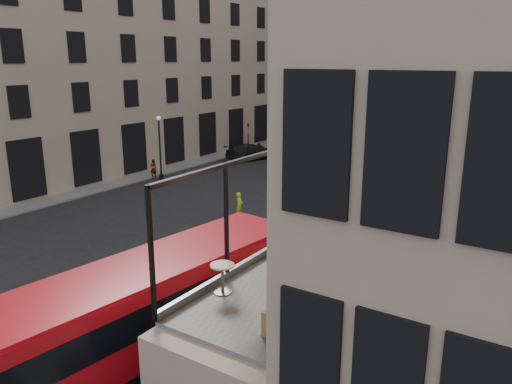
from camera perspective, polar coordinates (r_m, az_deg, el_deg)
The scene contains 31 objects.
ground at distance 19.21m, azimuth -11.00°, elevation -16.05°, with size 140.00×140.00×0.00m, color black.
host_building_main at distance 11.89m, azimuth 23.91°, elevation 3.83°, with size 7.26×11.40×15.10m.
host_frontage at distance 14.80m, azimuth 7.74°, elevation -15.93°, with size 3.00×11.00×4.50m, color tan.
cafe_floor at distance 13.77m, azimuth 8.08°, elevation -7.69°, with size 3.00×10.00×0.10m, color slate.
building_left at distance 49.99m, azimuth -18.39°, elevation 16.10°, with size 14.60×50.60×22.00m.
gateway at distance 61.87m, azimuth 17.99°, elevation 13.93°, with size 35.00×10.60×18.00m.
pavement_far at distance 53.55m, azimuth 13.25°, elevation 4.14°, with size 40.00×12.00×0.12m, color slate.
pavement_left at distance 42.32m, azimuth -21.30°, elevation 0.65°, with size 8.00×48.00×0.12m, color slate.
traffic_light_near at distance 27.81m, azimuth 4.55°, elevation -0.45°, with size 0.16×0.20×3.80m.
traffic_light_far at distance 48.34m, azimuth -0.90°, elevation 6.24°, with size 0.16×0.20×3.80m.
street_lamp_a at distance 41.92m, azimuth -10.90°, elevation 4.56°, with size 0.36×0.36×5.33m.
street_lamp_b at distance 49.47m, azimuth 11.80°, elevation 6.09°, with size 0.36×0.36×5.33m.
bus_near at distance 14.80m, azimuth -12.78°, elevation -15.16°, with size 3.80×11.28×4.41m.
bus_far at distance 46.70m, azimuth 8.45°, elevation 5.92°, with size 3.52×11.57×4.55m.
car_a at distance 41.16m, azimuth 4.89°, elevation 2.26°, with size 1.79×4.44×1.51m, color #AAACB3.
car_b at distance 42.20m, azimuth 10.90°, elevation 2.39°, with size 1.66×4.75×1.57m, color #A20D09.
car_c at distance 50.05m, azimuth -0.56°, elevation 4.63°, with size 2.19×5.39×1.56m, color black.
bicycle at distance 28.77m, azimuth 0.03°, elevation -3.98°, with size 0.60×1.71×0.90m, color gray.
cyclist at distance 31.64m, azimuth -1.91°, elevation -1.50°, with size 0.60×0.39×1.65m, color #E8FB1A.
pedestrian_a at distance 49.85m, azimuth 0.37°, elevation 4.64°, with size 0.80×0.62×1.64m, color gray.
pedestrian_b at distance 50.44m, azimuth 4.64°, elevation 4.84°, with size 1.21×0.69×1.87m, color gray.
pedestrian_c at distance 53.28m, azimuth 21.91°, elevation 4.33°, with size 1.07×0.45×1.83m, color gray.
pedestrian_d at distance 51.58m, azimuth 24.90°, elevation 3.60°, with size 0.81×0.53×1.66m, color gray.
pedestrian_e at distance 42.95m, azimuth -11.66°, elevation 2.61°, with size 0.59×0.39×1.62m, color gray.
cafe_table_near at distance 11.57m, azimuth -3.86°, elevation -9.34°, with size 0.56×0.56×0.70m.
cafe_table_mid at distance 13.98m, azimuth 5.72°, elevation -4.67°, with size 0.65×0.65×0.81m.
cafe_table_far at distance 16.57m, azimuth 9.44°, elevation -1.68°, with size 0.63×0.63×0.79m.
cafe_chair_a at distance 10.01m, azimuth 2.62°, elevation -14.57°, with size 0.50×0.50×0.97m.
cafe_chair_b at distance 13.60m, azimuth 12.37°, elevation -6.78°, with size 0.51×0.51×0.86m.
cafe_chair_c at distance 13.22m, azimuth 11.20°, elevation -7.27°, with size 0.49×0.49×0.92m.
cafe_chair_d at distance 15.49m, azimuth 15.99°, elevation -4.41°, with size 0.45×0.45×0.76m.
Camera 1 is at (11.77, -11.57, 9.84)m, focal length 35.00 mm.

